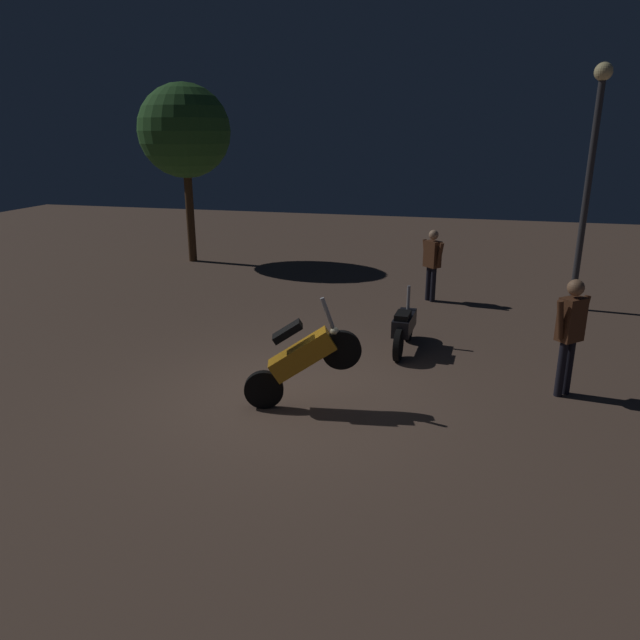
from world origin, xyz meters
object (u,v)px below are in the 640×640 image
(motorcycle_orange_foreground, at_px, (302,358))
(streetlamp_near, at_px, (591,160))
(motorcycle_black_parked_left, at_px, (404,327))
(person_rider_beside, at_px, (432,259))
(person_bystander_far, at_px, (570,327))

(motorcycle_orange_foreground, height_order, streetlamp_near, streetlamp_near)
(motorcycle_black_parked_left, bearing_deg, motorcycle_orange_foreground, 160.14)
(person_rider_beside, bearing_deg, streetlamp_near, -45.18)
(motorcycle_orange_foreground, bearing_deg, person_rider_beside, 60.32)
(motorcycle_orange_foreground, xyz_separation_m, motorcycle_black_parked_left, (1.13, 2.68, -0.31))
(motorcycle_orange_foreground, relative_size, motorcycle_black_parked_left, 0.98)
(person_rider_beside, distance_m, streetlamp_near, 3.83)
(motorcycle_orange_foreground, distance_m, person_rider_beside, 6.23)
(person_rider_beside, xyz_separation_m, person_bystander_far, (2.31, -4.72, 0.08))
(motorcycle_black_parked_left, distance_m, person_rider_beside, 3.45)
(motorcycle_orange_foreground, xyz_separation_m, streetlamp_near, (4.47, 6.21, 2.48))
(motorcycle_black_parked_left, xyz_separation_m, streetlamp_near, (3.34, 3.53, 2.79))
(person_rider_beside, height_order, person_bystander_far, person_bystander_far)
(motorcycle_black_parked_left, relative_size, person_rider_beside, 1.00)
(person_rider_beside, bearing_deg, motorcycle_black_parked_left, -141.27)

